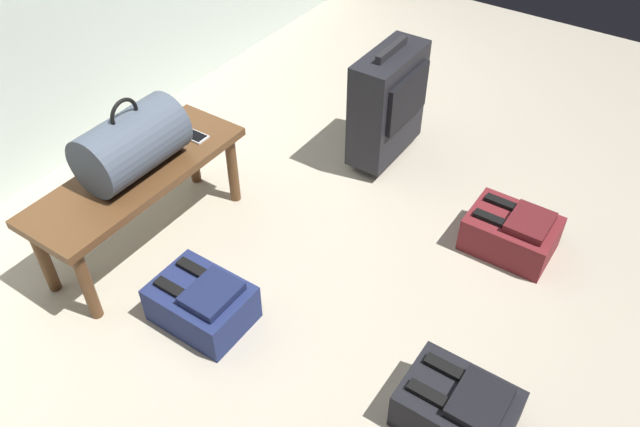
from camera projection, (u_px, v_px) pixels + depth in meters
name	position (u px, v px, depth m)	size (l,w,h in m)	color
ground_plane	(281.00, 316.00, 2.57)	(6.60, 6.60, 0.00)	#B2A893
bench	(139.00, 182.00, 2.68)	(1.00, 0.36, 0.40)	brown
duffel_bag_slate	(131.00, 144.00, 2.56)	(0.44, 0.26, 0.34)	#475160
cell_phone	(192.00, 135.00, 2.82)	(0.07, 0.14, 0.01)	silver
suitcase_upright_charcoal	(388.00, 103.00, 3.16)	(0.46, 0.22, 0.64)	black
backpack_dark	(458.00, 408.00, 2.16)	(0.28, 0.38, 0.21)	black
backpack_navy	(202.00, 303.00, 2.51)	(0.28, 0.38, 0.21)	navy
backpack_maroon	(512.00, 233.00, 2.80)	(0.28, 0.38, 0.21)	maroon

